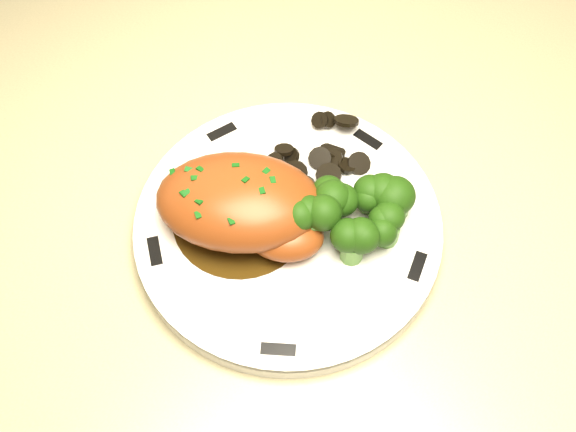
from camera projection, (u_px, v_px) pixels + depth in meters
counter at (362, 274)px, 1.05m from camera, size 2.05×0.68×1.01m
plate at (288, 228)px, 0.57m from camera, size 0.31×0.31×0.02m
rim_accent_0 at (368, 140)px, 0.61m from camera, size 0.01×0.03×0.00m
rim_accent_1 at (222, 132)px, 0.61m from camera, size 0.03×0.01×0.00m
rim_accent_2 at (155, 251)px, 0.55m from camera, size 0.02×0.03×0.00m
rim_accent_3 at (278, 349)px, 0.51m from camera, size 0.02×0.02×0.00m
rim_accent_4 at (417, 266)px, 0.54m from camera, size 0.03×0.02×0.00m
gravy_pool at (241, 218)px, 0.57m from camera, size 0.11×0.11×0.00m
chicken_breast at (244, 205)px, 0.55m from camera, size 0.15×0.15×0.05m
mushroom_pile at (317, 160)px, 0.59m from camera, size 0.08×0.06×0.02m
broccoli_florets at (360, 212)px, 0.54m from camera, size 0.09×0.07×0.04m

